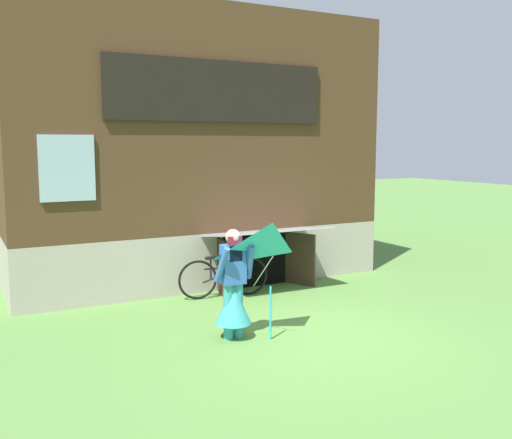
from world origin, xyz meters
TOP-DOWN VIEW (x-y plane):
  - ground_plane at (0.00, 0.00)m, footprint 60.00×60.00m
  - log_house at (-0.00, 5.26)m, footprint 7.48×5.64m
  - person at (-0.97, 0.36)m, footprint 0.61×0.52m
  - kite at (-0.63, -0.18)m, footprint 0.94×0.93m
  - bicycle_black at (-0.14, 2.52)m, footprint 1.69×0.30m

SIDE VIEW (x-z plane):
  - ground_plane at x=0.00m, z-range 0.00..0.00m
  - bicycle_black at x=-0.14m, z-range -0.01..0.77m
  - person at x=-0.97m, z-range -0.13..1.48m
  - kite at x=-0.63m, z-range 0.50..2.14m
  - log_house at x=0.00m, z-range 0.00..5.42m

